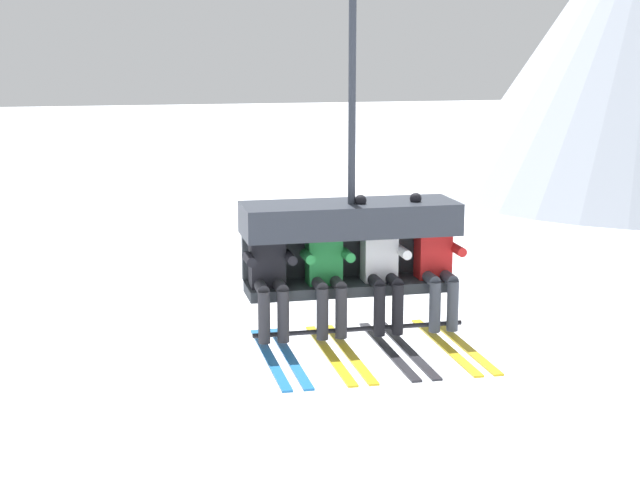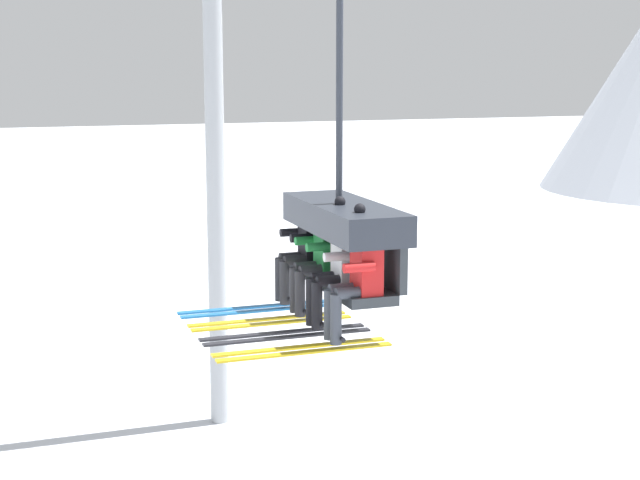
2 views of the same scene
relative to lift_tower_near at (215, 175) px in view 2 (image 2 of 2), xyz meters
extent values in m
cylinder|color=#9EA3A8|center=(0.00, 0.02, -0.23)|extent=(0.36, 0.36, 9.38)
cube|color=#33383D|center=(8.93, -0.78, -0.10)|extent=(2.00, 0.48, 0.10)
cube|color=#33383D|center=(8.93, -0.50, 0.17)|extent=(2.00, 0.08, 0.45)
cube|color=#2D333D|center=(8.93, -0.72, 0.55)|extent=(2.04, 0.68, 0.30)
cylinder|color=black|center=(8.93, -1.10, -0.43)|extent=(2.00, 0.04, 0.04)
cylinder|color=#2D333D|center=(8.93, -0.78, 2.48)|extent=(0.07, 0.07, 3.56)
cube|color=black|center=(8.12, -0.80, 0.21)|extent=(0.32, 0.22, 0.52)
sphere|color=black|center=(8.12, -0.80, 0.57)|extent=(0.22, 0.22, 0.22)
ellipsoid|color=black|center=(8.12, -0.91, 0.57)|extent=(0.17, 0.04, 0.08)
cylinder|color=#2D2D33|center=(8.03, -0.97, -0.01)|extent=(0.11, 0.34, 0.11)
cylinder|color=#2D2D33|center=(8.21, -0.97, -0.01)|extent=(0.11, 0.34, 0.11)
cylinder|color=#2D2D33|center=(8.03, -1.14, -0.25)|extent=(0.11, 0.11, 0.48)
cylinder|color=#2D2D33|center=(8.21, -1.14, -0.25)|extent=(0.11, 0.11, 0.48)
cube|color=#1E6BB2|center=(8.03, -1.44, -0.54)|extent=(0.09, 1.70, 0.02)
cube|color=#1E6BB2|center=(8.21, -1.44, -0.54)|extent=(0.09, 1.70, 0.02)
cylinder|color=black|center=(7.93, -0.95, 0.25)|extent=(0.09, 0.30, 0.09)
cylinder|color=black|center=(8.31, -0.95, 0.25)|extent=(0.09, 0.30, 0.09)
cube|color=#23843D|center=(8.66, -0.80, 0.21)|extent=(0.32, 0.22, 0.52)
sphere|color=#284C93|center=(8.66, -0.80, 0.57)|extent=(0.22, 0.22, 0.22)
ellipsoid|color=black|center=(8.66, -0.91, 0.57)|extent=(0.17, 0.04, 0.08)
cylinder|color=#2D2D33|center=(8.57, -0.97, -0.01)|extent=(0.11, 0.34, 0.11)
cylinder|color=#2D2D33|center=(8.75, -0.97, -0.01)|extent=(0.11, 0.34, 0.11)
cylinder|color=#2D2D33|center=(8.57, -1.14, -0.25)|extent=(0.11, 0.11, 0.48)
cylinder|color=#2D2D33|center=(8.75, -1.14, -0.25)|extent=(0.11, 0.11, 0.48)
cube|color=gold|center=(8.57, -1.44, -0.54)|extent=(0.09, 1.70, 0.02)
cube|color=gold|center=(8.75, -1.44, -0.54)|extent=(0.09, 1.70, 0.02)
cylinder|color=#23843D|center=(8.47, -0.95, 0.25)|extent=(0.09, 0.30, 0.09)
cylinder|color=#23843D|center=(8.85, -0.95, 0.25)|extent=(0.09, 0.30, 0.09)
cube|color=silver|center=(9.20, -0.80, 0.21)|extent=(0.32, 0.22, 0.52)
sphere|color=silver|center=(9.20, -0.80, 0.57)|extent=(0.22, 0.22, 0.22)
ellipsoid|color=black|center=(9.20, -0.91, 0.57)|extent=(0.17, 0.04, 0.08)
cylinder|color=black|center=(9.11, -0.97, -0.01)|extent=(0.11, 0.34, 0.11)
cylinder|color=black|center=(9.29, -0.97, -0.01)|extent=(0.11, 0.34, 0.11)
cylinder|color=black|center=(9.11, -1.14, -0.25)|extent=(0.11, 0.11, 0.48)
cylinder|color=black|center=(9.29, -1.14, -0.25)|extent=(0.11, 0.11, 0.48)
cube|color=#232328|center=(9.11, -1.44, -0.54)|extent=(0.09, 1.70, 0.02)
cube|color=#232328|center=(9.29, -1.44, -0.54)|extent=(0.09, 1.70, 0.02)
cylinder|color=silver|center=(9.01, -0.80, 0.56)|extent=(0.09, 0.09, 0.30)
sphere|color=black|center=(9.01, -0.80, 0.73)|extent=(0.11, 0.11, 0.11)
cylinder|color=silver|center=(9.39, -0.95, 0.25)|extent=(0.09, 0.30, 0.09)
cube|color=red|center=(9.74, -0.80, 0.21)|extent=(0.32, 0.22, 0.52)
sphere|color=silver|center=(9.74, -0.80, 0.57)|extent=(0.22, 0.22, 0.22)
ellipsoid|color=black|center=(9.74, -0.91, 0.57)|extent=(0.17, 0.04, 0.08)
cylinder|color=#3D424C|center=(9.65, -0.97, -0.01)|extent=(0.11, 0.34, 0.11)
cylinder|color=#3D424C|center=(9.83, -0.97, -0.01)|extent=(0.11, 0.34, 0.11)
cylinder|color=#3D424C|center=(9.65, -1.14, -0.25)|extent=(0.11, 0.11, 0.48)
cylinder|color=#3D424C|center=(9.83, -1.14, -0.25)|extent=(0.11, 0.11, 0.48)
cube|color=gold|center=(9.65, -1.44, -0.54)|extent=(0.09, 1.70, 0.02)
cube|color=gold|center=(9.83, -1.44, -0.54)|extent=(0.09, 1.70, 0.02)
cylinder|color=red|center=(9.55, -0.80, 0.56)|extent=(0.09, 0.09, 0.30)
sphere|color=black|center=(9.55, -0.80, 0.73)|extent=(0.11, 0.11, 0.11)
cylinder|color=red|center=(9.93, -0.95, 0.25)|extent=(0.09, 0.30, 0.09)
camera|label=1|loc=(6.69, -9.56, 2.22)|focal=55.00mm
camera|label=2|loc=(18.12, -4.19, 2.11)|focal=55.00mm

